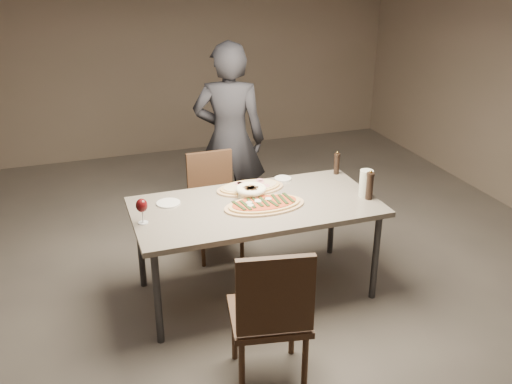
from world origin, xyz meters
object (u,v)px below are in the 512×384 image
object	(u,v)px
dining_table	(256,211)
chair_near	(271,311)
diner	(229,140)
zucchini_pizza	(264,204)
carafe	(366,183)
bread_basket	(251,191)
ham_pizza	(250,187)
pepper_mill_left	(370,186)
chair_far	(214,198)

from	to	relation	value
dining_table	chair_near	world-z (taller)	chair_near
diner	zucchini_pizza	bearing A→B (deg)	106.22
carafe	bread_basket	bearing A→B (deg)	161.97
ham_pizza	pepper_mill_left	distance (m)	0.91
dining_table	bread_basket	bearing A→B (deg)	86.49
dining_table	ham_pizza	bearing A→B (deg)	79.88
chair_near	diner	world-z (taller)	diner
chair_near	chair_far	bearing A→B (deg)	96.39
chair_far	diner	distance (m)	0.58
pepper_mill_left	zucchini_pizza	bearing A→B (deg)	170.64
bread_basket	chair_near	world-z (taller)	chair_near
zucchini_pizza	dining_table	bearing A→B (deg)	150.29
carafe	zucchini_pizza	bearing A→B (deg)	174.63
pepper_mill_left	diner	xyz separation A→B (m)	(-0.70, 1.30, 0.02)
zucchini_pizza	bread_basket	distance (m)	0.20
dining_table	diner	distance (m)	1.14
zucchini_pizza	carafe	xyz separation A→B (m)	(0.79, -0.07, 0.09)
pepper_mill_left	ham_pizza	bearing A→B (deg)	149.25
carafe	diner	size ratio (longest dim) A/B	0.12
ham_pizza	carafe	bearing A→B (deg)	-13.99
dining_table	carafe	distance (m)	0.86
bread_basket	diner	xyz separation A→B (m)	(0.12, 0.98, 0.08)
bread_basket	carafe	world-z (taller)	carafe
zucchini_pizza	chair_near	size ratio (longest dim) A/B	0.62
pepper_mill_left	chair_far	world-z (taller)	pepper_mill_left
zucchini_pizza	chair_far	bearing A→B (deg)	122.27
ham_pizza	pepper_mill_left	bearing A→B (deg)	-17.10
pepper_mill_left	carafe	distance (m)	0.06
zucchini_pizza	chair_near	xyz separation A→B (m)	(-0.30, -0.96, -0.22)
ham_pizza	chair_near	distance (m)	1.35
pepper_mill_left	diner	world-z (taller)	diner
carafe	chair_near	xyz separation A→B (m)	(-1.09, -0.88, -0.31)
ham_pizza	diner	distance (m)	0.85
ham_pizza	dining_table	bearing A→B (deg)	-86.47
ham_pizza	chair_far	world-z (taller)	chair_far
dining_table	bread_basket	xyz separation A→B (m)	(0.01, 0.14, 0.11)
dining_table	pepper_mill_left	xyz separation A→B (m)	(0.83, -0.18, 0.17)
zucchini_pizza	ham_pizza	size ratio (longest dim) A/B	1.13
zucchini_pizza	bread_basket	world-z (taller)	bread_basket
chair_near	diner	bearing A→B (deg)	90.30
chair_near	chair_far	xyz separation A→B (m)	(0.13, 1.77, -0.05)
zucchini_pizza	carafe	size ratio (longest dim) A/B	2.90
ham_pizza	bread_basket	world-z (taller)	bread_basket
carafe	pepper_mill_left	bearing A→B (deg)	-90.00
zucchini_pizza	chair_near	world-z (taller)	chair_near
carafe	ham_pizza	bearing A→B (deg)	152.36
dining_table	chair_near	bearing A→B (deg)	-104.23
pepper_mill_left	chair_near	xyz separation A→B (m)	(-1.09, -0.83, -0.31)
dining_table	chair_near	distance (m)	1.05
carafe	chair_near	size ratio (longest dim) A/B	0.21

